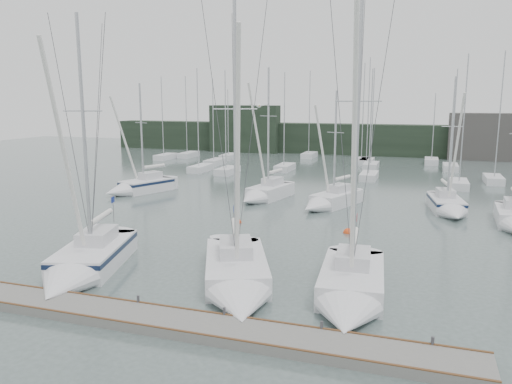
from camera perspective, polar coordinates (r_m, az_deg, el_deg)
ground at (r=25.23m, az=-4.41°, el=-10.42°), size 160.00×160.00×0.00m
dock at (r=21.00m, az=-9.87°, el=-14.44°), size 24.00×2.00×0.40m
far_treeline at (r=84.44m, az=12.13°, el=5.89°), size 90.00×4.00×5.00m
far_building_left at (r=86.90m, az=-1.30°, el=7.24°), size 12.00×3.00×8.00m
far_building_right at (r=82.34m, az=24.60°, el=5.76°), size 10.00×3.00×7.00m
mast_forest at (r=66.11m, az=10.27°, el=2.97°), size 55.23×26.29×14.66m
sailboat_near_left at (r=27.46m, az=-19.22°, el=-7.91°), size 5.28×9.61×14.25m
sailboat_near_center at (r=23.91m, az=-2.10°, el=-10.26°), size 6.49×10.00×14.60m
sailboat_near_right at (r=22.88m, az=10.68°, el=-11.36°), size 3.54×9.00×15.13m
sailboat_mid_a at (r=49.89m, az=-13.53°, el=0.54°), size 5.02×7.69×11.32m
sailboat_mid_b at (r=45.11m, az=0.77°, el=-0.25°), size 3.89×7.49×12.57m
sailboat_mid_c at (r=42.37m, az=8.18°, el=-1.11°), size 4.72×7.54×10.43m
sailboat_mid_d at (r=42.73m, az=21.19°, el=-1.62°), size 3.36×7.37×11.54m
buoy_a at (r=37.09m, az=-2.05°, el=-3.53°), size 0.51×0.51×0.51m
buoy_b at (r=34.88m, az=10.46°, el=-4.61°), size 0.65×0.65×0.65m
seagull at (r=23.07m, az=0.34°, el=9.85°), size 0.89×0.49×0.18m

